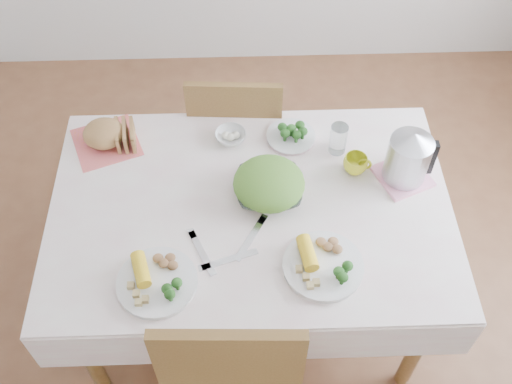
{
  "coord_description": "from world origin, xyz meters",
  "views": [
    {
      "loc": [
        -0.03,
        -1.34,
        2.55
      ],
      "look_at": [
        0.02,
        0.02,
        0.82
      ],
      "focal_mm": 42.0,
      "sensor_mm": 36.0,
      "label": 1
    }
  ],
  "objects_px": {
    "dinner_plate_right": "(323,266)",
    "yellow_mug": "(355,164)",
    "dining_table": "(251,261)",
    "chair_far": "(238,131)",
    "dinner_plate_left": "(157,283)",
    "salad_bowl": "(269,189)",
    "electric_kettle": "(408,157)"
  },
  "relations": [
    {
      "from": "yellow_mug",
      "to": "dinner_plate_right",
      "type": "bearing_deg",
      "value": -111.01
    },
    {
      "from": "chair_far",
      "to": "electric_kettle",
      "type": "relative_size",
      "value": 4.09
    },
    {
      "from": "dining_table",
      "to": "chair_far",
      "type": "distance_m",
      "value": 0.68
    },
    {
      "from": "salad_bowl",
      "to": "yellow_mug",
      "type": "bearing_deg",
      "value": 17.47
    },
    {
      "from": "dinner_plate_left",
      "to": "chair_far",
      "type": "bearing_deg",
      "value": 74.19
    },
    {
      "from": "salad_bowl",
      "to": "electric_kettle",
      "type": "relative_size",
      "value": 1.11
    },
    {
      "from": "salad_bowl",
      "to": "electric_kettle",
      "type": "bearing_deg",
      "value": 7.09
    },
    {
      "from": "yellow_mug",
      "to": "electric_kettle",
      "type": "height_order",
      "value": "electric_kettle"
    },
    {
      "from": "dinner_plate_right",
      "to": "dinner_plate_left",
      "type": "bearing_deg",
      "value": -175.44
    },
    {
      "from": "chair_far",
      "to": "dinner_plate_right",
      "type": "distance_m",
      "value": 1.04
    },
    {
      "from": "dinner_plate_left",
      "to": "dinner_plate_right",
      "type": "bearing_deg",
      "value": 4.56
    },
    {
      "from": "salad_bowl",
      "to": "yellow_mug",
      "type": "distance_m",
      "value": 0.36
    },
    {
      "from": "chair_far",
      "to": "salad_bowl",
      "type": "distance_m",
      "value": 0.71
    },
    {
      "from": "dining_table",
      "to": "chair_far",
      "type": "bearing_deg",
      "value": 93.76
    },
    {
      "from": "dining_table",
      "to": "dinner_plate_right",
      "type": "xyz_separation_m",
      "value": [
        0.24,
        -0.28,
        0.4
      ]
    },
    {
      "from": "dining_table",
      "to": "dinner_plate_right",
      "type": "bearing_deg",
      "value": -48.88
    },
    {
      "from": "salad_bowl",
      "to": "dinner_plate_left",
      "type": "distance_m",
      "value": 0.54
    },
    {
      "from": "dinner_plate_left",
      "to": "yellow_mug",
      "type": "bearing_deg",
      "value": 33.29
    },
    {
      "from": "dinner_plate_right",
      "to": "yellow_mug",
      "type": "bearing_deg",
      "value": 68.99
    },
    {
      "from": "dinner_plate_left",
      "to": "dinner_plate_right",
      "type": "distance_m",
      "value": 0.57
    },
    {
      "from": "dinner_plate_right",
      "to": "yellow_mug",
      "type": "xyz_separation_m",
      "value": [
        0.17,
        0.44,
        0.03
      ]
    },
    {
      "from": "dining_table",
      "to": "dinner_plate_left",
      "type": "xyz_separation_m",
      "value": [
        -0.33,
        -0.32,
        0.4
      ]
    },
    {
      "from": "salad_bowl",
      "to": "yellow_mug",
      "type": "height_order",
      "value": "yellow_mug"
    },
    {
      "from": "dinner_plate_right",
      "to": "electric_kettle",
      "type": "bearing_deg",
      "value": 48.49
    },
    {
      "from": "chair_far",
      "to": "dinner_plate_left",
      "type": "height_order",
      "value": "chair_far"
    },
    {
      "from": "chair_far",
      "to": "dinner_plate_right",
      "type": "relative_size",
      "value": 3.31
    },
    {
      "from": "salad_bowl",
      "to": "dinner_plate_right",
      "type": "height_order",
      "value": "salad_bowl"
    },
    {
      "from": "salad_bowl",
      "to": "dinner_plate_right",
      "type": "relative_size",
      "value": 0.9
    },
    {
      "from": "chair_far",
      "to": "salad_bowl",
      "type": "bearing_deg",
      "value": 104.05
    },
    {
      "from": "yellow_mug",
      "to": "electric_kettle",
      "type": "relative_size",
      "value": 0.41
    },
    {
      "from": "dining_table",
      "to": "chair_far",
      "type": "height_order",
      "value": "chair_far"
    },
    {
      "from": "dining_table",
      "to": "electric_kettle",
      "type": "bearing_deg",
      "value": 11.38
    }
  ]
}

